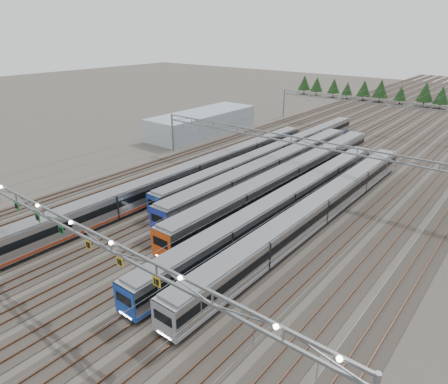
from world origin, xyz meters
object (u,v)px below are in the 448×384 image
Objects in this scene: train_b at (277,153)px; west_shed at (203,123)px; train_a at (194,173)px; train_c at (271,169)px; gantry_mid at (291,145)px; train_f at (318,210)px; train_d at (290,177)px; gantry_near at (73,230)px; train_e at (286,203)px; gantry_far at (383,106)px.

west_shed is (-26.79, 8.73, 0.60)m from train_b.
train_c is at bearing 46.77° from train_a.
gantry_mid reaches higher than west_shed.
train_f is (18.00, -18.96, 0.10)m from train_b.
train_b is at bearing -18.05° from west_shed.
gantry_near is at bearing -93.61° from train_d.
west_shed is (-44.79, 27.69, 0.51)m from train_f.
train_c is 0.93× the size of train_e.
gantry_mid is 37.22m from west_shed.
gantry_mid is at bearing 89.93° from gantry_near.
train_f is at bearing -46.49° from train_b.
train_a is 18.02m from train_e.
west_shed is at bearing 148.27° from train_f.
gantry_near is 1.00× the size of gantry_far.
gantry_far is (11.25, 56.71, 4.29)m from train_a.
train_c is at bearing 160.26° from train_d.
train_a is at bearing 111.52° from gantry_near.
train_f is (4.50, 0.62, 0.04)m from train_e.
train_c is 0.92× the size of gantry_near.
gantry_far is at bearing 96.68° from train_e.
train_e is at bearing -61.82° from gantry_mid.
train_a is 1.17× the size of gantry_far.
train_c is 0.93× the size of train_f.
train_c is 47.37m from gantry_far.
gantry_far is at bearing 92.64° from train_d.
train_b is 1.12× the size of gantry_far.
train_e reaches higher than train_b.
gantry_mid reaches higher than train_b.
train_c is at bearing -29.70° from west_shed.
gantry_far is (6.75, 38.03, 4.37)m from train_b.
train_a is 1.19× the size of train_e.
west_shed is at bearing -138.86° from gantry_far.
gantry_mid reaches higher than train_e.
train_a is 2.19× the size of west_shed.
west_shed reaches higher than train_c.
train_e is at bearing -2.82° from train_a.
gantry_mid is (-6.75, 12.60, 4.31)m from train_e.
gantry_far reaches higher than train_b.
train_e is (9.00, -10.46, -0.19)m from train_c.
gantry_near is (-11.30, -28.13, 4.97)m from train_f.
west_shed is (-33.49, 55.82, -4.46)m from gantry_near.
west_shed is (-22.29, 27.42, 0.53)m from train_a.
train_c is 0.92× the size of train_d.
train_c is 13.80m from train_e.
gantry_near is at bearing -90.07° from gantry_mid.
train_f is (13.50, -9.85, -0.15)m from train_c.
train_a is at bearing 179.31° from train_f.
west_shed is at bearing 151.47° from train_d.
gantry_far is at bearing 78.78° from train_a.
gantry_mid reaches higher than train_d.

